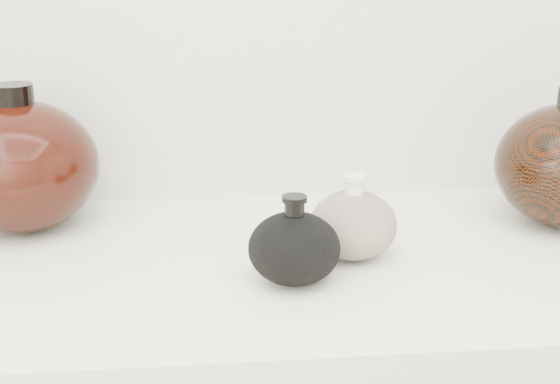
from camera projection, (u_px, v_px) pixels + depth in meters
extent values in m
cube|color=beige|center=(305.00, 268.00, 1.00)|extent=(1.20, 0.50, 0.03)
ellipsoid|color=black|center=(294.00, 248.00, 0.91)|extent=(0.11, 0.11, 0.08)
cylinder|color=black|center=(294.00, 209.00, 0.89)|extent=(0.02, 0.02, 0.03)
cylinder|color=black|center=(295.00, 199.00, 0.89)|extent=(0.03, 0.03, 0.01)
ellipsoid|color=beige|center=(353.00, 225.00, 0.98)|extent=(0.11, 0.11, 0.09)
cylinder|color=beige|center=(354.00, 187.00, 0.96)|extent=(0.02, 0.02, 0.03)
cylinder|color=beige|center=(355.00, 177.00, 0.96)|extent=(0.03, 0.03, 0.01)
ellipsoid|color=black|center=(21.00, 166.00, 1.06)|extent=(0.25, 0.25, 0.18)
cylinder|color=black|center=(13.00, 97.00, 1.03)|extent=(0.06, 0.06, 0.03)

